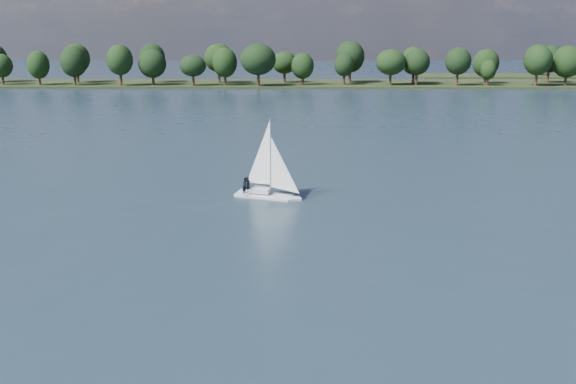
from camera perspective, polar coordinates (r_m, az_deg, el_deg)
The scene contains 4 objects.
ground at distance 123.20m, azimuth 1.70°, elevation 5.74°, with size 700.00×700.00×0.00m, color #233342.
far_shore at distance 234.63m, azimuth 1.30°, elevation 9.52°, with size 660.00×40.00×1.50m, color black.
sailboat at distance 68.96m, azimuth -2.11°, elevation 1.53°, with size 7.10×4.23×9.04m.
treeline at distance 229.67m, azimuth -0.16°, elevation 11.48°, with size 562.77×73.98×18.33m.
Camera 1 is at (-1.86, -22.00, 17.04)m, focal length 40.00 mm.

